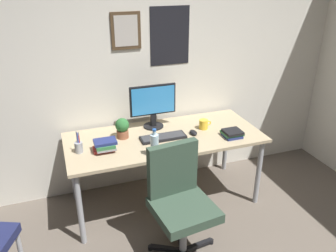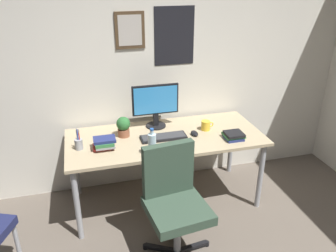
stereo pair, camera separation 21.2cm
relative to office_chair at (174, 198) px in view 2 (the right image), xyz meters
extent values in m
cube|color=silver|center=(0.08, 1.16, 0.77)|extent=(4.40, 0.08, 2.60)
cube|color=#4C3823|center=(-0.12, 1.11, 1.13)|extent=(0.28, 0.02, 0.34)
cube|color=beige|center=(-0.12, 1.10, 1.13)|extent=(0.22, 0.00, 0.28)
cube|color=black|center=(0.32, 1.11, 1.06)|extent=(0.40, 0.01, 0.56)
cube|color=tan|center=(0.11, 0.68, 0.19)|extent=(1.85, 0.80, 0.03)
cylinder|color=#9EA0A5|center=(-0.76, 0.34, -0.18)|extent=(0.05, 0.05, 0.70)
cylinder|color=#9EA0A5|center=(0.97, 0.34, -0.18)|extent=(0.05, 0.05, 0.70)
cylinder|color=#9EA0A5|center=(-0.76, 1.02, -0.18)|extent=(0.05, 0.05, 0.70)
cylinder|color=#9EA0A5|center=(0.97, 1.02, -0.18)|extent=(0.05, 0.05, 0.70)
cube|color=#334738|center=(0.01, -0.08, -0.07)|extent=(0.51, 0.51, 0.08)
cube|color=#334738|center=(-0.01, 0.12, 0.20)|extent=(0.43, 0.12, 0.45)
cylinder|color=#9EA0A5|center=(0.01, -0.08, -0.32)|extent=(0.07, 0.07, 0.42)
cube|color=black|center=(0.15, -0.06, -0.49)|extent=(0.28, 0.07, 0.03)
cylinder|color=black|center=(0.29, -0.05, -0.51)|extent=(0.04, 0.04, 0.04)
cube|color=black|center=(0.04, 0.06, -0.49)|extent=(0.09, 0.28, 0.03)
cylinder|color=black|center=(0.06, 0.20, -0.51)|extent=(0.04, 0.04, 0.04)
cube|color=black|center=(-0.11, -0.01, -0.49)|extent=(0.26, 0.17, 0.03)
cylinder|color=black|center=(-0.24, 0.06, -0.51)|extent=(0.04, 0.04, 0.04)
cylinder|color=#9EA0A5|center=(-1.23, 0.15, -0.33)|extent=(0.05, 0.05, 0.41)
cylinder|color=black|center=(0.07, 0.92, 0.21)|extent=(0.20, 0.20, 0.01)
cube|color=black|center=(0.07, 0.92, 0.28)|extent=(0.05, 0.04, 0.12)
cube|color=black|center=(0.07, 0.92, 0.49)|extent=(0.46, 0.02, 0.30)
cube|color=#338CD8|center=(0.07, 0.90, 0.49)|extent=(0.43, 0.00, 0.27)
cube|color=black|center=(0.08, 0.64, 0.22)|extent=(0.43, 0.15, 0.02)
cube|color=#38383A|center=(0.08, 0.64, 0.23)|extent=(0.41, 0.13, 0.00)
ellipsoid|color=black|center=(0.38, 0.63, 0.23)|extent=(0.06, 0.11, 0.04)
cylinder|color=silver|center=(-0.09, 0.35, 0.31)|extent=(0.07, 0.07, 0.20)
cylinder|color=silver|center=(-0.09, 0.35, 0.43)|extent=(0.03, 0.03, 0.04)
cylinder|color=#2659B2|center=(-0.09, 0.35, 0.45)|extent=(0.03, 0.03, 0.01)
cylinder|color=yellow|center=(0.53, 0.71, 0.25)|extent=(0.09, 0.09, 0.09)
torus|color=yellow|center=(0.58, 0.71, 0.26)|extent=(0.05, 0.01, 0.05)
cylinder|color=brown|center=(-0.27, 0.78, 0.24)|extent=(0.11, 0.11, 0.07)
sphere|color=#2D6B33|center=(-0.27, 0.78, 0.34)|extent=(0.13, 0.13, 0.13)
ellipsoid|color=#287A38|center=(-0.30, 0.81, 0.34)|extent=(0.07, 0.08, 0.02)
ellipsoid|color=#287A38|center=(-0.24, 0.81, 0.33)|extent=(0.07, 0.08, 0.02)
ellipsoid|color=#287A38|center=(-0.30, 0.75, 0.35)|extent=(0.08, 0.07, 0.02)
cylinder|color=#9EA0A5|center=(-0.69, 0.63, 0.25)|extent=(0.07, 0.07, 0.09)
cylinder|color=#263FBF|center=(-0.69, 0.62, 0.33)|extent=(0.01, 0.01, 0.13)
cylinder|color=red|center=(-0.68, 0.62, 0.33)|extent=(0.01, 0.01, 0.13)
cylinder|color=black|center=(-0.69, 0.63, 0.33)|extent=(0.01, 0.01, 0.13)
cylinder|color=#9EA0A5|center=(-0.68, 0.63, 0.34)|extent=(0.01, 0.03, 0.14)
cylinder|color=#9EA0A5|center=(-0.70, 0.63, 0.34)|extent=(0.01, 0.02, 0.14)
cube|color=navy|center=(0.71, 0.45, 0.22)|extent=(0.16, 0.15, 0.02)
cube|color=#33723F|center=(0.71, 0.47, 0.24)|extent=(0.18, 0.16, 0.02)
cube|color=black|center=(0.71, 0.46, 0.26)|extent=(0.17, 0.15, 0.02)
cube|color=#B22D28|center=(-0.49, 0.59, 0.22)|extent=(0.18, 0.12, 0.03)
cube|color=gray|center=(-0.47, 0.57, 0.24)|extent=(0.17, 0.15, 0.02)
cube|color=#33723F|center=(-0.47, 0.57, 0.27)|extent=(0.16, 0.15, 0.03)
cube|color=navy|center=(-0.47, 0.58, 0.30)|extent=(0.19, 0.13, 0.03)
camera|label=1|loc=(-0.82, -2.07, 1.65)|focal=36.48mm
camera|label=2|loc=(-0.62, -2.13, 1.65)|focal=36.48mm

